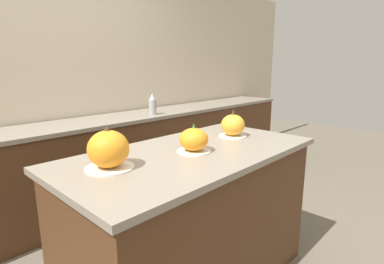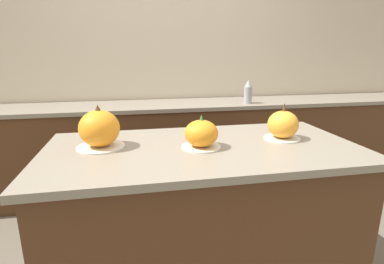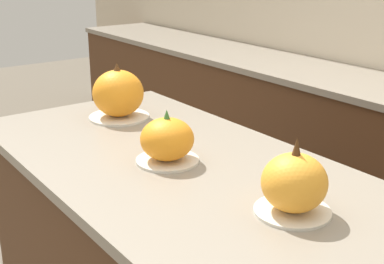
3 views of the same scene
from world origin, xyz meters
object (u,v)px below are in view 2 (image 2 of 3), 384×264
pumpkin_cake_right (283,125)px  bottle_tall (248,92)px  pumpkin_cake_left (99,129)px  pumpkin_cake_center (201,134)px

pumpkin_cake_right → bottle_tall: size_ratio=0.90×
pumpkin_cake_left → pumpkin_cake_center: 0.50m
pumpkin_cake_left → bottle_tall: (1.24, 1.19, -0.00)m
pumpkin_cake_center → bottle_tall: (0.75, 1.29, 0.02)m
pumpkin_cake_left → pumpkin_cake_right: pumpkin_cake_left is taller
pumpkin_cake_center → pumpkin_cake_right: size_ratio=0.99×
pumpkin_cake_left → bottle_tall: bearing=43.8°
pumpkin_cake_center → pumpkin_cake_right: (0.47, 0.06, 0.01)m
pumpkin_cake_left → pumpkin_cake_right: 0.96m
pumpkin_cake_left → pumpkin_cake_center: (0.49, -0.10, -0.02)m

